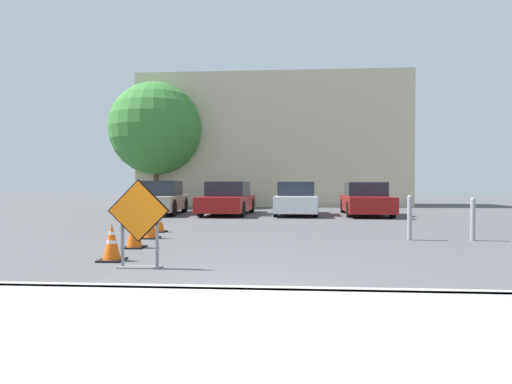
% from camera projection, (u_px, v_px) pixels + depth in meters
% --- Properties ---
extents(ground_plane, '(96.00, 96.00, 0.00)m').
position_uv_depth(ground_plane, '(265.00, 221.00, 14.53)').
color(ground_plane, '#4C4C4F').
extents(sidewalk_strip, '(22.35, 3.05, 0.14)m').
position_uv_depth(sidewalk_strip, '(198.00, 348.00, 3.03)').
color(sidewalk_strip, '#999993').
rests_on(sidewalk_strip, ground_plane).
extents(curb_lip, '(22.35, 0.20, 0.14)m').
position_uv_depth(curb_lip, '(226.00, 293.00, 4.55)').
color(curb_lip, '#999993').
rests_on(curb_lip, ground_plane).
extents(road_closed_sign, '(0.99, 0.20, 1.40)m').
position_uv_depth(road_closed_sign, '(139.00, 219.00, 6.24)').
color(road_closed_sign, black).
rests_on(road_closed_sign, ground_plane).
extents(traffic_cone_nearest, '(0.41, 0.41, 0.65)m').
position_uv_depth(traffic_cone_nearest, '(112.00, 242.00, 6.87)').
color(traffic_cone_nearest, black).
rests_on(traffic_cone_nearest, ground_plane).
extents(traffic_cone_second, '(0.42, 0.42, 0.79)m').
position_uv_depth(traffic_cone_second, '(134.00, 229.00, 8.28)').
color(traffic_cone_second, black).
rests_on(traffic_cone_second, ground_plane).
extents(traffic_cone_third, '(0.43, 0.43, 0.78)m').
position_uv_depth(traffic_cone_third, '(150.00, 223.00, 9.76)').
color(traffic_cone_third, black).
rests_on(traffic_cone_third, ground_plane).
extents(traffic_cone_fourth, '(0.39, 0.39, 0.61)m').
position_uv_depth(traffic_cone_fourth, '(159.00, 221.00, 11.08)').
color(traffic_cone_fourth, black).
rests_on(traffic_cone_fourth, ground_plane).
extents(parked_car_nearest, '(2.00, 4.20, 1.49)m').
position_uv_depth(parked_car_nearest, '(161.00, 199.00, 17.88)').
color(parked_car_nearest, '#A39984').
rests_on(parked_car_nearest, ground_plane).
extents(parked_car_second, '(2.17, 4.58, 1.46)m').
position_uv_depth(parked_car_second, '(228.00, 199.00, 17.72)').
color(parked_car_second, maroon).
rests_on(parked_car_second, ground_plane).
extents(parked_car_third, '(1.94, 4.10, 1.45)m').
position_uv_depth(parked_car_third, '(296.00, 200.00, 17.46)').
color(parked_car_third, silver).
rests_on(parked_car_third, ground_plane).
extents(parked_car_fourth, '(2.07, 4.58, 1.43)m').
position_uv_depth(parked_car_fourth, '(365.00, 200.00, 17.33)').
color(parked_car_fourth, maroon).
rests_on(parked_car_fourth, ground_plane).
extents(bollard_nearest, '(0.12, 0.12, 1.07)m').
position_uv_depth(bollard_nearest, '(410.00, 216.00, 9.45)').
color(bollard_nearest, gray).
rests_on(bollard_nearest, ground_plane).
extents(bollard_second, '(0.12, 0.12, 1.02)m').
position_uv_depth(bollard_second, '(473.00, 218.00, 9.36)').
color(bollard_second, gray).
rests_on(bollard_second, ground_plane).
extents(building_facade_backdrop, '(16.62, 5.00, 8.12)m').
position_uv_depth(building_facade_backdrop, '(273.00, 143.00, 26.15)').
color(building_facade_backdrop, beige).
rests_on(building_facade_backdrop, ground_plane).
extents(street_tree_behind_lot, '(5.44, 5.44, 7.37)m').
position_uv_depth(street_tree_behind_lot, '(156.00, 129.00, 23.67)').
color(street_tree_behind_lot, '#513823').
rests_on(street_tree_behind_lot, ground_plane).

